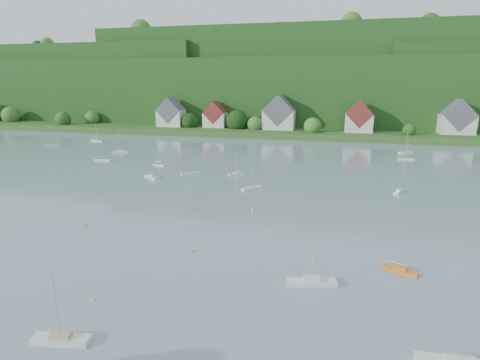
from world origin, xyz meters
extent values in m
cube|color=#2A4F1D|center=(0.00, 200.00, 1.50)|extent=(600.00, 60.00, 3.00)
cube|color=#183B12|center=(0.00, 275.00, 20.00)|extent=(620.00, 160.00, 40.00)
cube|color=#183B12|center=(-150.00, 260.00, 24.00)|extent=(200.00, 120.00, 52.00)
cube|color=#183B12|center=(10.00, 270.00, 28.00)|extent=(240.00, 130.00, 60.00)
sphere|color=#2D6525|center=(-162.23, 187.01, 6.64)|extent=(11.19, 11.19, 11.19)
sphere|color=#2D6525|center=(-108.08, 191.48, 5.80)|extent=(8.61, 8.61, 8.61)
sphere|color=#1C4B16|center=(-119.76, 180.47, 5.94)|extent=(9.03, 9.03, 9.03)
sphere|color=#2D6525|center=(-6.80, 183.88, 5.66)|extent=(8.19, 8.19, 8.19)
sphere|color=#2D6525|center=(-51.96, 186.07, 5.11)|extent=(6.49, 6.49, 6.49)
sphere|color=#2D6525|center=(46.85, 192.08, 6.95)|extent=(12.16, 12.16, 12.16)
sphere|color=#2D6525|center=(22.99, 179.93, 5.84)|extent=(8.73, 8.73, 8.73)
sphere|color=black|center=(-43.87, 185.86, 6.03)|extent=(9.32, 9.32, 9.32)
sphere|color=black|center=(-170.45, 193.35, 6.09)|extent=(9.50, 9.50, 9.50)
sphere|color=black|center=(-174.62, 191.87, 6.87)|extent=(11.91, 11.91, 11.91)
sphere|color=#1C4B16|center=(67.84, 181.69, 5.03)|extent=(6.24, 6.24, 6.24)
sphere|color=black|center=(89.43, 194.54, 5.65)|extent=(8.16, 8.16, 8.16)
sphere|color=black|center=(-17.00, 186.36, 6.87)|extent=(11.92, 11.92, 11.92)
sphere|color=#2D6525|center=(-119.71, 228.54, 51.84)|extent=(10.52, 10.52, 10.52)
sphere|color=#1C4B16|center=(-84.27, 263.14, 51.80)|extent=(10.29, 10.29, 10.29)
sphere|color=black|center=(-190.36, 258.01, 51.80)|extent=(10.31, 10.31, 10.31)
sphere|color=black|center=(-175.19, 233.35, 51.42)|extent=(8.14, 8.14, 8.14)
sphere|color=#2D6525|center=(-177.57, 262.59, 51.25)|extent=(7.15, 7.15, 7.15)
sphere|color=black|center=(-68.16, 251.39, 51.26)|extent=(7.18, 7.18, 7.18)
sphere|color=#2D6525|center=(-157.98, 221.69, 51.56)|extent=(8.89, 8.89, 8.89)
sphere|color=black|center=(-193.31, 253.95, 51.74)|extent=(9.97, 9.97, 9.97)
sphere|color=#1C4B16|center=(39.50, 255.03, 60.25)|extent=(12.83, 12.83, 12.83)
sphere|color=#2D6525|center=(-39.93, 242.18, 59.43)|extent=(8.18, 8.18, 8.18)
sphere|color=#1C4B16|center=(1.11, 279.65, 60.23)|extent=(12.73, 12.73, 12.73)
sphere|color=#1C4B16|center=(83.40, 244.53, 60.01)|extent=(11.50, 11.50, 11.50)
sphere|color=#1C4B16|center=(60.71, 274.89, 60.56)|extent=(14.65, 14.65, 14.65)
sphere|color=#2D6525|center=(39.25, 231.29, 60.09)|extent=(11.95, 11.95, 11.95)
sphere|color=#2D6525|center=(-47.14, 274.29, 59.24)|extent=(7.07, 7.07, 7.07)
sphere|color=black|center=(-3.47, 243.31, 59.44)|extent=(8.21, 8.21, 8.21)
sphere|color=#2D6525|center=(-22.82, 267.10, 60.14)|extent=(12.24, 12.24, 12.24)
sphere|color=#2D6525|center=(-95.50, 235.90, 60.39)|extent=(13.65, 13.65, 13.65)
sphere|color=#1C4B16|center=(101.03, 257.97, 59.41)|extent=(8.03, 8.03, 8.03)
sphere|color=#2D6525|center=(100.48, 258.36, 48.62)|extent=(14.97, 14.97, 14.97)
sphere|color=#1C4B16|center=(78.67, 255.82, 47.71)|extent=(9.78, 9.78, 9.78)
sphere|color=#2D6525|center=(99.14, 247.22, 47.66)|extent=(9.48, 9.48, 9.48)
sphere|color=#1C4B16|center=(-39.98, 262.14, 42.10)|extent=(12.01, 12.01, 12.01)
sphere|color=#2D6525|center=(108.41, 268.02, 42.80)|extent=(15.99, 15.99, 15.99)
sphere|color=black|center=(-3.70, 272.21, 42.75)|extent=(15.72, 15.72, 15.72)
sphere|color=#1C4B16|center=(10.88, 267.92, 41.84)|extent=(10.54, 10.54, 10.54)
sphere|color=#1C4B16|center=(-193.30, 298.62, 41.43)|extent=(8.18, 8.18, 8.18)
sphere|color=black|center=(-175.91, 289.59, 41.53)|extent=(8.74, 8.74, 8.74)
sphere|color=black|center=(-191.77, 268.51, 42.69)|extent=(15.38, 15.38, 15.38)
cube|color=beige|center=(-55.00, 187.00, 7.50)|extent=(14.00, 10.00, 9.00)
cube|color=#56555D|center=(-55.00, 187.00, 12.00)|extent=(14.00, 10.40, 14.00)
cube|color=beige|center=(-30.00, 189.00, 7.00)|extent=(12.00, 9.00, 8.00)
cube|color=maroon|center=(-30.00, 189.00, 11.00)|extent=(12.00, 9.36, 12.00)
cube|color=beige|center=(5.00, 188.00, 8.00)|extent=(16.00, 11.00, 10.00)
cube|color=#56555D|center=(5.00, 188.00, 13.00)|extent=(16.00, 11.44, 16.00)
cube|color=beige|center=(45.00, 186.00, 7.50)|extent=(13.00, 10.00, 9.00)
cube|color=maroon|center=(45.00, 186.00, 12.00)|extent=(13.00, 10.40, 13.00)
cube|color=beige|center=(90.00, 190.00, 7.50)|extent=(15.00, 10.00, 9.00)
cube|color=#56555D|center=(90.00, 190.00, 12.00)|extent=(15.00, 10.40, 15.00)
cube|color=silver|center=(6.22, 16.25, 0.32)|extent=(6.55, 2.90, 0.63)
cube|color=tan|center=(6.22, 16.25, 0.88)|extent=(2.41, 1.63, 0.50)
cylinder|color=silver|center=(6.22, 16.25, 4.59)|extent=(0.10, 0.10, 7.92)
cylinder|color=silver|center=(5.28, 16.08, 1.53)|extent=(3.44, 0.72, 0.08)
cube|color=silver|center=(31.96, 35.28, 0.34)|extent=(7.13, 3.46, 0.69)
cube|color=silver|center=(31.96, 35.28, 0.94)|extent=(2.65, 1.87, 0.50)
cylinder|color=silver|center=(31.96, 35.28, 4.98)|extent=(0.10, 0.10, 8.59)
cylinder|color=silver|center=(30.95, 35.05, 1.59)|extent=(3.70, 0.95, 0.08)
cylinder|color=silver|center=(47.24, 22.00, 5.90)|extent=(0.10, 0.10, 10.18)
cylinder|color=silver|center=(46.02, 21.95, 1.71)|extent=(4.48, 0.25, 0.08)
cube|color=orange|center=(44.49, 42.01, 0.25)|extent=(5.15, 3.25, 0.50)
cube|color=orange|center=(44.49, 42.01, 0.75)|extent=(2.00, 1.59, 0.50)
cylinder|color=silver|center=(44.49, 42.01, 3.63)|extent=(0.10, 0.10, 6.26)
cylinder|color=silver|center=(43.80, 42.30, 1.40)|extent=(2.56, 1.15, 0.08)
sphere|color=white|center=(4.61, 24.37, 0.00)|extent=(0.38, 0.38, 0.38)
sphere|color=#E75D00|center=(12.17, 41.58, 0.00)|extent=(0.37, 0.37, 0.37)
sphere|color=#E75D00|center=(4.57, 62.33, 0.00)|extent=(0.39, 0.39, 0.39)
sphere|color=white|center=(29.44, 34.62, 0.00)|extent=(0.46, 0.46, 0.46)
sphere|color=#E75D00|center=(-12.67, 47.66, 0.00)|extent=(0.40, 0.40, 0.40)
cube|color=silver|center=(13.63, 81.36, 0.30)|extent=(5.37, 5.37, 0.59)
cylinder|color=silver|center=(13.63, 81.36, 4.30)|extent=(0.10, 0.10, 7.42)
cylinder|color=silver|center=(13.00, 80.73, 1.49)|extent=(2.37, 2.36, 0.08)
cube|color=silver|center=(-48.22, 120.96, 0.32)|extent=(6.63, 4.28, 0.65)
cube|color=silver|center=(-48.22, 120.96, 0.90)|extent=(2.58, 2.07, 0.50)
cylinder|color=silver|center=(-48.22, 120.96, 4.68)|extent=(0.10, 0.10, 8.06)
cylinder|color=silver|center=(-49.10, 120.56, 1.55)|extent=(3.27, 1.52, 0.08)
cube|color=silver|center=(61.42, 146.96, 0.31)|extent=(6.09, 4.76, 0.61)
cylinder|color=silver|center=(61.42, 146.96, 4.45)|extent=(0.10, 0.10, 7.67)
cylinder|color=silver|center=(60.65, 146.47, 1.51)|extent=(2.88, 1.89, 0.08)
cube|color=silver|center=(50.64, 87.23, 0.23)|extent=(3.30, 4.78, 0.47)
cube|color=silver|center=(50.64, 87.23, 0.72)|extent=(1.56, 1.88, 0.50)
cylinder|color=silver|center=(50.64, 87.23, 3.40)|extent=(0.10, 0.10, 5.86)
cylinder|color=silver|center=(50.32, 86.60, 1.37)|extent=(1.24, 2.34, 0.08)
cube|color=silver|center=(-22.84, 102.51, 0.23)|extent=(4.83, 2.51, 0.46)
cylinder|color=silver|center=(-22.84, 102.51, 3.37)|extent=(0.10, 0.10, 5.81)
cylinder|color=silver|center=(-23.51, 102.70, 1.36)|extent=(2.48, 0.77, 0.08)
cube|color=silver|center=(-8.31, 93.13, 0.28)|extent=(5.42, 4.58, 0.56)
cylinder|color=silver|center=(-8.31, 93.13, 4.05)|extent=(0.10, 0.10, 6.98)
cylinder|color=silver|center=(-8.98, 92.64, 1.46)|extent=(2.52, 1.89, 0.08)
cube|color=silver|center=(5.75, 95.88, 0.26)|extent=(4.97, 4.21, 0.51)
cube|color=silver|center=(5.75, 95.88, 0.76)|extent=(2.04, 1.88, 0.50)
cylinder|color=silver|center=(5.75, 95.88, 3.72)|extent=(0.10, 0.10, 6.41)
cylinder|color=silver|center=(5.14, 95.42, 1.41)|extent=(2.31, 1.75, 0.08)
cube|color=silver|center=(-87.27, 129.80, 0.30)|extent=(5.67, 4.98, 0.59)
cylinder|color=silver|center=(-87.27, 129.80, 4.29)|extent=(0.10, 0.10, 7.40)
cylinder|color=silver|center=(-87.97, 129.25, 1.49)|extent=(2.60, 2.09, 0.08)
cube|color=silver|center=(-45.78, 105.13, 0.31)|extent=(6.22, 2.15, 0.61)
cylinder|color=silver|center=(-45.78, 105.13, 4.43)|extent=(0.10, 0.10, 7.64)
cylinder|color=silver|center=(-46.70, 105.06, 1.51)|extent=(3.36, 0.33, 0.08)
cube|color=silver|center=(-17.58, 86.19, 0.29)|extent=(5.82, 4.53, 0.59)
cube|color=silver|center=(-17.58, 86.19, 0.84)|extent=(2.34, 2.07, 0.50)
cylinder|color=silver|center=(-17.58, 86.19, 4.24)|extent=(0.10, 0.10, 7.32)
cylinder|color=silver|center=(-18.32, 86.66, 1.49)|extent=(2.76, 1.80, 0.08)
cube|color=silver|center=(59.44, 133.01, 0.28)|extent=(5.78, 1.92, 0.57)
cylinder|color=silver|center=(59.44, 133.01, 4.13)|extent=(0.10, 0.10, 7.12)
cylinder|color=silver|center=(58.59, 132.96, 1.47)|extent=(3.13, 0.26, 0.08)
cube|color=silver|center=(-75.06, 145.67, 0.32)|extent=(6.50, 2.59, 0.63)
cylinder|color=silver|center=(-75.06, 145.67, 4.58)|extent=(0.10, 0.10, 7.90)
cylinder|color=silver|center=(-76.00, 145.79, 1.53)|extent=(3.46, 0.54, 0.08)
camera|label=1|loc=(33.88, -14.53, 27.69)|focal=28.99mm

